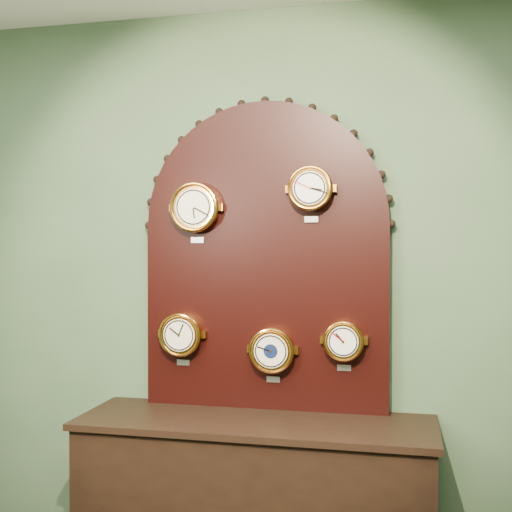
% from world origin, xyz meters
% --- Properties ---
extents(wall_back, '(4.00, 0.00, 4.00)m').
position_xyz_m(wall_back, '(0.00, 2.50, 1.40)').
color(wall_back, '#415C3F').
rests_on(wall_back, ground).
extents(shop_counter, '(1.60, 0.50, 0.80)m').
position_xyz_m(shop_counter, '(0.00, 2.23, 0.40)').
color(shop_counter, black).
rests_on(shop_counter, ground_plane).
extents(display_board, '(1.26, 0.06, 1.53)m').
position_xyz_m(display_board, '(0.00, 2.45, 1.63)').
color(display_board, black).
rests_on(display_board, shop_counter).
extents(roman_clock, '(0.25, 0.08, 0.30)m').
position_xyz_m(roman_clock, '(-0.34, 2.38, 1.81)').
color(roman_clock, orange).
rests_on(roman_clock, display_board).
extents(arabic_clock, '(0.21, 0.08, 0.26)m').
position_xyz_m(arabic_clock, '(0.23, 2.38, 1.90)').
color(arabic_clock, orange).
rests_on(arabic_clock, display_board).
extents(hygrometer, '(0.22, 0.08, 0.27)m').
position_xyz_m(hygrometer, '(-0.41, 2.38, 1.19)').
color(hygrometer, orange).
rests_on(hygrometer, display_board).
extents(barometer, '(0.22, 0.08, 0.27)m').
position_xyz_m(barometer, '(0.05, 2.38, 1.13)').
color(barometer, orange).
rests_on(barometer, display_board).
extents(tide_clock, '(0.19, 0.08, 0.24)m').
position_xyz_m(tide_clock, '(0.39, 2.38, 1.18)').
color(tide_clock, orange).
rests_on(tide_clock, display_board).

